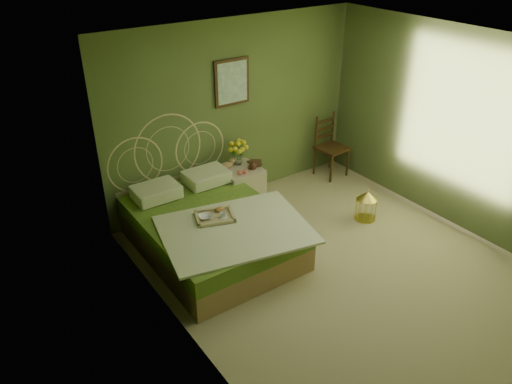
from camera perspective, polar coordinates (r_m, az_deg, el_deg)
floor at (r=6.19m, az=9.29°, el=-8.44°), size 4.50×4.50×0.00m
ceiling at (r=5.07m, az=11.68°, el=15.62°), size 4.50×4.50×0.00m
wall_back at (r=7.13m, az=-2.39°, el=9.08°), size 4.00×0.00×4.00m
wall_left at (r=4.48m, az=-8.42°, el=-4.16°), size 0.00×4.50×4.50m
wall_right at (r=6.97m, az=22.32°, el=6.43°), size 0.00×4.50×4.50m
wall_art at (r=6.93m, az=-2.76°, el=12.42°), size 0.54×0.04×0.64m
bed at (r=6.29m, az=-5.41°, el=-3.91°), size 1.90×2.39×1.49m
nightstand at (r=7.17m, az=-1.83°, el=1.04°), size 0.55×0.55×1.03m
chair at (r=8.12m, az=8.33°, el=5.67°), size 0.47×0.47×0.99m
birdcage at (r=7.07m, az=12.47°, el=-1.56°), size 0.28×0.28×0.43m
book_lower at (r=7.15m, az=-0.72°, el=3.19°), size 0.18×0.23×0.02m
book_upper at (r=7.14m, az=-0.72°, el=3.34°), size 0.27×0.28×0.02m
cereal_bowl at (r=5.97m, az=-5.81°, el=-2.83°), size 0.19×0.19×0.04m
coffee_cup at (r=5.96m, az=-3.79°, el=-2.65°), size 0.09×0.09×0.07m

